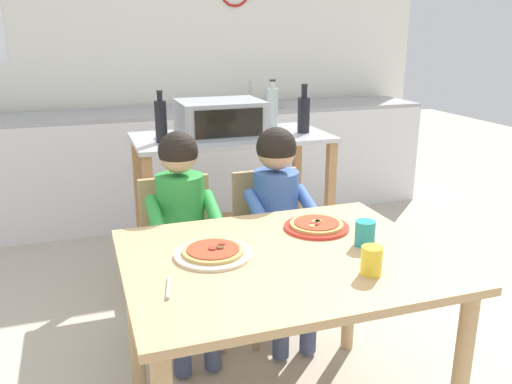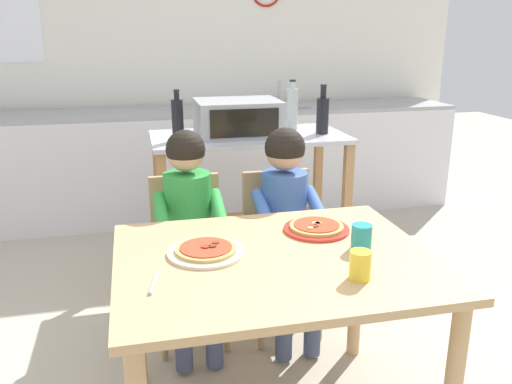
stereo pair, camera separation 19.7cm
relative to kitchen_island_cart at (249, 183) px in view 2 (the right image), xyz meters
The scene contains 18 objects.
ground_plane 0.66m from the kitchen_island_cart, 140.16° to the right, with size 11.83×11.83×0.00m, color #B7AD99.
back_wall_tiled 1.83m from the kitchen_island_cart, 97.14° to the left, with size 4.90×0.14×2.70m.
kitchen_counter 1.28m from the kitchen_island_cart, 99.21° to the left, with size 4.41×0.60×1.08m.
kitchen_island_cart is the anchor object (origin of this frame).
toaster_oven 0.40m from the kitchen_island_cart, behind, with size 0.48×0.39×0.21m.
bottle_slim_sauce 0.60m from the kitchen_island_cart, behind, with size 0.07×0.07×0.29m.
bottle_tall_green_wine 0.60m from the kitchen_island_cart, ahead, with size 0.07×0.07×0.29m.
bottle_dark_olive_oil 0.54m from the kitchen_island_cart, 22.51° to the left, with size 0.07×0.07×0.31m.
dining_table 1.37m from the kitchen_island_cart, 98.59° to the right, with size 1.13×0.90×0.73m.
dining_chair_left 0.76m from the kitchen_island_cart, 126.24° to the right, with size 0.36×0.36×0.81m.
dining_chair_right 0.64m from the kitchen_island_cart, 87.92° to the right, with size 0.36×0.36×0.81m.
child_in_green_shirt 0.85m from the kitchen_island_cart, 121.43° to the right, with size 0.32×0.42×1.05m.
child_in_blue_striped_shirt 0.74m from the kitchen_island_cart, 88.25° to the right, with size 0.32×0.42×1.05m.
pizza_plate_cream 1.36m from the kitchen_island_cart, 109.10° to the right, with size 0.28×0.28×0.03m.
pizza_plate_red_rimmed 1.16m from the kitchen_island_cart, 88.88° to the right, with size 0.26×0.26×0.03m.
drinking_cup_yellow 1.60m from the kitchen_island_cart, 89.45° to the right, with size 0.07×0.07×0.10m, color yellow.
drinking_cup_teal 1.38m from the kitchen_island_cart, 84.99° to the right, with size 0.08×0.08×0.10m, color teal.
serving_spoon 1.62m from the kitchen_island_cart, 113.32° to the right, with size 0.01×0.01×0.14m, color #B7BABF.
Camera 2 is at (-0.47, -1.68, 1.51)m, focal length 37.26 mm.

